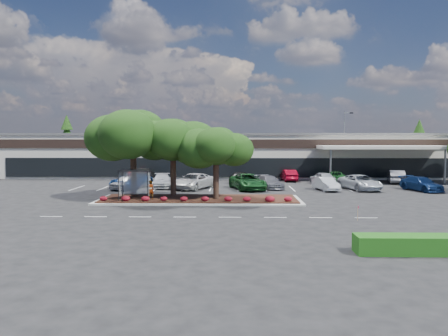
{
  "coord_description": "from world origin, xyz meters",
  "views": [
    {
      "loc": [
        1.09,
        -34.57,
        5.64
      ],
      "look_at": [
        0.08,
        8.9,
        2.6
      ],
      "focal_mm": 35.0,
      "sensor_mm": 36.0,
      "label": 1
    }
  ],
  "objects_px": {
    "light_pole": "(345,148)",
    "car_0": "(126,182)",
    "car_1": "(131,181)",
    "survey_stake": "(358,211)"
  },
  "relations": [
    {
      "from": "car_0",
      "to": "car_1",
      "type": "relative_size",
      "value": 0.78
    },
    {
      "from": "car_0",
      "to": "car_1",
      "type": "xyz_separation_m",
      "value": [
        0.25,
        1.08,
        0.04
      ]
    },
    {
      "from": "light_pole",
      "to": "car_0",
      "type": "bearing_deg",
      "value": -150.56
    },
    {
      "from": "car_0",
      "to": "car_1",
      "type": "height_order",
      "value": "car_1"
    },
    {
      "from": "light_pole",
      "to": "car_1",
      "type": "xyz_separation_m",
      "value": [
        -27.28,
        -14.46,
        -3.32
      ]
    },
    {
      "from": "survey_stake",
      "to": "car_0",
      "type": "distance_m",
      "value": 26.74
    },
    {
      "from": "light_pole",
      "to": "car_0",
      "type": "distance_m",
      "value": 31.79
    },
    {
      "from": "survey_stake",
      "to": "car_1",
      "type": "relative_size",
      "value": 0.18
    },
    {
      "from": "light_pole",
      "to": "car_1",
      "type": "distance_m",
      "value": 31.05
    },
    {
      "from": "light_pole",
      "to": "survey_stake",
      "type": "relative_size",
      "value": 9.19
    }
  ]
}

